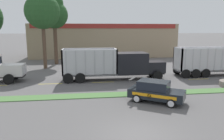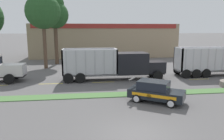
{
  "view_description": "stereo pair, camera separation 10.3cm",
  "coord_description": "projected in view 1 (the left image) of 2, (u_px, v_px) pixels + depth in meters",
  "views": [
    {
      "loc": [
        -2.79,
        -10.49,
        5.49
      ],
      "look_at": [
        -0.22,
        8.46,
        1.93
      ],
      "focal_mm": 35.0,
      "sensor_mm": 36.0,
      "label": 1
    },
    {
      "loc": [
        -2.68,
        -10.5,
        5.49
      ],
      "look_at": [
        -0.22,
        8.46,
        1.93
      ],
      "focal_mm": 35.0,
      "sensor_mm": 36.0,
      "label": 2
    }
  ],
  "objects": [
    {
      "name": "ground_plane",
      "position": [
        137.0,
        134.0,
        11.59
      ],
      "size": [
        600.0,
        600.0,
        0.0
      ],
      "primitive_type": "plane",
      "color": "#5B5959"
    },
    {
      "name": "centre_line_3",
      "position": [
        50.0,
        84.0,
        22.35
      ],
      "size": [
        2.4,
        0.14,
        0.01
      ],
      "primitive_type": "cube",
      "color": "yellow",
      "rests_on": "ground_plane"
    },
    {
      "name": "rally_car",
      "position": [
        156.0,
        91.0,
        16.71
      ],
      "size": [
        4.43,
        3.77,
        1.67
      ],
      "color": "black",
      "rests_on": "ground_plane"
    },
    {
      "name": "centre_line_5",
      "position": [
        152.0,
        81.0,
        23.78
      ],
      "size": [
        2.4,
        0.14,
        0.01
      ],
      "primitive_type": "cube",
      "color": "yellow",
      "rests_on": "ground_plane"
    },
    {
      "name": "centre_line_4",
      "position": [
        103.0,
        82.0,
        23.06
      ],
      "size": [
        2.4,
        0.14,
        0.01
      ],
      "primitive_type": "cube",
      "color": "yellow",
      "rests_on": "ground_plane"
    },
    {
      "name": "dump_truck_mid",
      "position": [
        122.0,
        65.0,
        24.19
      ],
      "size": [
        11.26,
        2.67,
        3.44
      ],
      "color": "black",
      "rests_on": "ground_plane"
    },
    {
      "name": "tree_behind_left",
      "position": [
        54.0,
        13.0,
        33.74
      ],
      "size": [
        4.21,
        4.21,
        10.87
      ],
      "color": "brown",
      "rests_on": "ground_plane"
    },
    {
      "name": "store_building_backdrop",
      "position": [
        103.0,
        40.0,
        46.92
      ],
      "size": [
        28.64,
        12.1,
        6.55
      ],
      "color": "#9E896B",
      "rests_on": "ground_plane"
    },
    {
      "name": "grass_verge",
      "position": [
        117.0,
        95.0,
        18.57
      ],
      "size": [
        120.0,
        1.4,
        0.06
      ],
      "primitive_type": "cube",
      "color": "#517F42",
      "rests_on": "ground_plane"
    },
    {
      "name": "centre_line_6",
      "position": [
        199.0,
        79.0,
        24.49
      ],
      "size": [
        2.4,
        0.14,
        0.01
      ],
      "primitive_type": "cube",
      "color": "yellow",
      "rests_on": "ground_plane"
    },
    {
      "name": "tree_behind_centre",
      "position": [
        42.0,
        8.0,
        29.71
      ],
      "size": [
        4.79,
        4.79,
        11.51
      ],
      "color": "brown",
      "rests_on": "ground_plane"
    }
  ]
}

